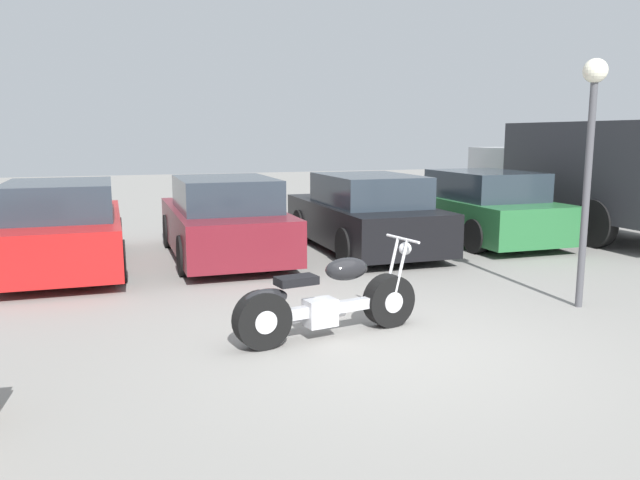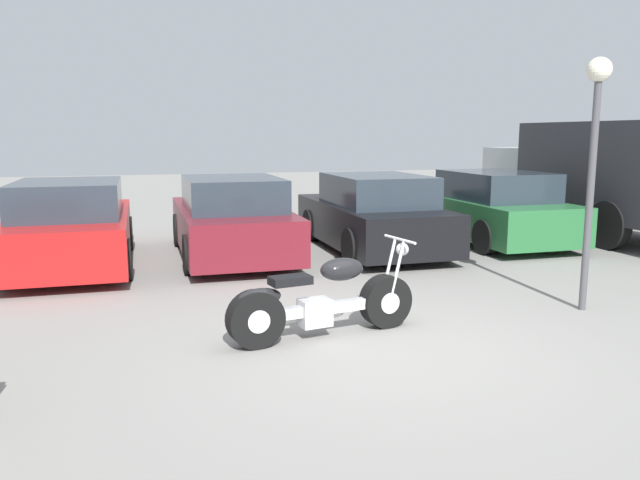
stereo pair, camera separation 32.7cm
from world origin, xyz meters
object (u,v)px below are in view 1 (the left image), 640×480
parked_car_red (62,229)px  lamp_post (591,130)px  motorcycle (326,302)px  parked_car_maroon (224,220)px  delivery_truck (593,172)px  parked_car_green (479,208)px  parked_car_black (365,215)px

parked_car_red → lamp_post: lamp_post is taller
motorcycle → parked_car_maroon: parked_car_maroon is taller
delivery_truck → parked_car_maroon: bearing=-179.8°
parked_car_red → lamp_post: (6.53, -4.61, 1.59)m
parked_car_maroon → parked_car_green: same height
parked_car_maroon → parked_car_black: bearing=-1.8°
parked_car_red → parked_car_green: size_ratio=1.00×
parked_car_red → delivery_truck: bearing=0.9°
parked_car_green → lamp_post: bearing=-108.2°
parked_car_green → delivery_truck: delivery_truck is taller
parked_car_black → parked_car_green: (2.72, 0.27, 0.00)m
motorcycle → parked_car_green: parked_car_green is taller
parked_car_black → parked_car_green: bearing=5.6°
parked_car_red → parked_car_maroon: size_ratio=1.00×
parked_car_red → parked_car_green: 8.16m
parked_car_green → delivery_truck: size_ratio=0.68×
motorcycle → parked_car_green: bearing=44.4°
delivery_truck → lamp_post: 6.55m
parked_car_maroon → parked_car_green: size_ratio=1.00×
parked_car_black → lamp_post: 5.04m
motorcycle → parked_car_maroon: (-0.28, 4.86, 0.29)m
parked_car_black → lamp_post: size_ratio=1.38×
delivery_truck → lamp_post: size_ratio=2.03×
parked_car_maroon → parked_car_green: 5.44m
parked_car_maroon → parked_car_black: 2.72m
parked_car_red → delivery_truck: (10.92, 0.17, 0.72)m
parked_car_black → delivery_truck: (5.49, 0.12, 0.72)m
parked_car_maroon → delivery_truck: (8.21, 0.03, 0.72)m
parked_car_black → parked_car_green: same height
parked_car_red → parked_car_maroon: 2.72m
motorcycle → parked_car_black: parked_car_black is taller
parked_car_green → parked_car_red: bearing=-177.8°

